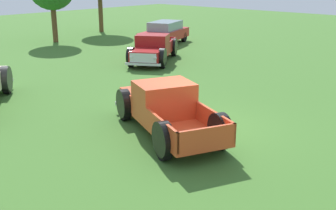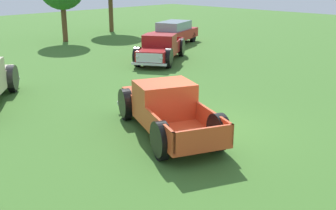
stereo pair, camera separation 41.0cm
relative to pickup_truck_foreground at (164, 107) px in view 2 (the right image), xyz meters
name	(u,v)px [view 2 (the right image)]	position (x,y,z in m)	size (l,w,h in m)	color
ground_plane	(200,129)	(0.82, -0.77, -0.72)	(80.00, 80.00, 0.00)	#3D6B28
pickup_truck_foreground	(164,107)	(0.00, 0.00, 0.00)	(3.60, 5.23, 1.51)	#D14723
pickup_truck_behind_right	(159,49)	(6.99, 7.38, 0.00)	(5.11, 4.07, 1.51)	maroon
sedan_distant_a	(173,32)	(11.91, 11.08, 0.08)	(4.94, 3.29, 1.53)	#B21E1E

